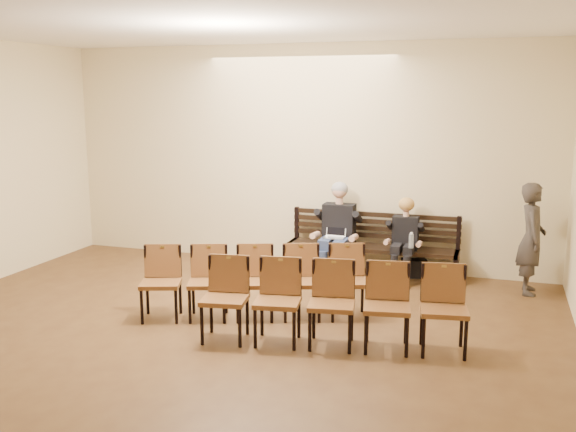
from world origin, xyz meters
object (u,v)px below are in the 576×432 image
Objects in this scene: water_bottle at (411,248)px; passerby at (532,230)px; chair_row_front at (255,283)px; bag at (414,268)px; bench at (371,260)px; seated_man at (337,229)px; seated_woman at (404,244)px; laptop at (334,241)px; chair_row_back at (331,305)px.

passerby is (1.61, 0.20, 0.32)m from water_bottle.
bag is at bearing 36.66° from chair_row_front.
water_bottle reaches higher than bag.
passerby reaches higher than bench.
seated_man is 1.31× the size of seated_woman.
water_bottle is 2.54m from chair_row_front.
water_bottle is at bearing 30.01° from chair_row_front.
bag is (0.64, 0.10, -0.09)m from bench.
water_bottle is at bearing -14.56° from seated_man.
seated_man is at bearing 165.44° from water_bottle.
bag is (1.16, 0.39, -0.43)m from laptop.
seated_man is at bearing -169.14° from bag.
seated_man is (-0.51, -0.12, 0.49)m from bench.
chair_row_back reaches higher than bag.
bench is at bearing 47.41° from chair_row_front.
bench is 0.71m from seated_man.
water_bottle is 0.08× the size of chair_row_back.
seated_woman is 2.98× the size of bag.
chair_row_back is (1.12, -0.57, 0.02)m from chair_row_front.
laptop is at bearing -170.66° from seated_woman.
bag is at bearing 70.90° from chair_row_back.
seated_man is at bearing 93.22° from chair_row_back.
laptop is (-0.52, -0.29, 0.34)m from bench.
seated_woman is 1.78m from passerby.
bench is at bearing 166.69° from seated_woman.
seated_woman reaches higher than bag.
bag is (0.13, 0.22, -0.41)m from seated_woman.
seated_woman is at bearing -2.03° from laptop.
water_bottle is 0.68m from bag.
bag is 0.13× the size of chair_row_back.
seated_man is 1.03m from seated_woman.
seated_woman is 2.69m from chair_row_front.
chair_row_back is at bearing -87.50° from bench.
chair_row_back is (-2.13, -2.71, -0.42)m from passerby.
chair_row_back is (-0.52, -2.51, -0.10)m from water_bottle.
seated_woman is (1.02, 0.00, -0.17)m from seated_man.
laptop is 0.17× the size of passerby.
chair_row_front is at bearing -112.74° from bench.
chair_row_front is (-3.24, -2.14, -0.44)m from passerby.
laptop is 0.83× the size of bag.
water_bottle is at bearing -33.00° from bench.
chair_row_back is at bearing -77.25° from seated_man.
laptop is 0.11× the size of chair_row_back.
bag is 3.09m from chair_row_back.
bench is 0.90× the size of chair_row_back.
water_bottle is at bearing -17.81° from laptop.
chair_row_front is at bearing -123.49° from bag.
seated_man is 2.89m from chair_row_back.
bag is at bearing 75.62° from passerby.
passerby reaches higher than seated_woman.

